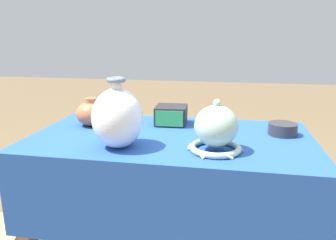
% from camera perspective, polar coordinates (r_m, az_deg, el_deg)
% --- Properties ---
extents(display_table, '(1.12, 0.62, 0.75)m').
position_cam_1_polar(display_table, '(1.33, 0.36, -6.83)').
color(display_table, brown).
rests_on(display_table, ground_plane).
extents(vase_tall_bulbous, '(0.18, 0.18, 0.25)m').
position_cam_1_polar(vase_tall_bulbous, '(1.17, -8.80, 0.42)').
color(vase_tall_bulbous, white).
rests_on(vase_tall_bulbous, display_table).
extents(vase_dome_bell, '(0.19, 0.19, 0.19)m').
position_cam_1_polar(vase_dome_bell, '(1.14, 8.36, -1.73)').
color(vase_dome_bell, '#A8CCB7').
rests_on(vase_dome_bell, display_table).
extents(mosaic_tile_box, '(0.14, 0.14, 0.08)m').
position_cam_1_polar(mosaic_tile_box, '(1.47, 0.55, 0.86)').
color(mosaic_tile_box, '#232328').
rests_on(mosaic_tile_box, display_table).
extents(jar_round_terracotta, '(0.14, 0.14, 0.12)m').
position_cam_1_polar(jar_round_terracotta, '(1.49, -13.16, 1.17)').
color(jar_round_terracotta, '#BC6642').
rests_on(jar_round_terracotta, display_table).
extents(bowl_shallow_ivory, '(0.14, 0.14, 0.05)m').
position_cam_1_polar(bowl_shallow_ivory, '(1.39, -8.68, -0.87)').
color(bowl_shallow_ivory, white).
rests_on(bowl_shallow_ivory, display_table).
extents(pot_squat_charcoal, '(0.11, 0.11, 0.05)m').
position_cam_1_polar(pot_squat_charcoal, '(1.40, 19.34, -1.49)').
color(pot_squat_charcoal, '#2D2D33').
rests_on(pot_squat_charcoal, display_table).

